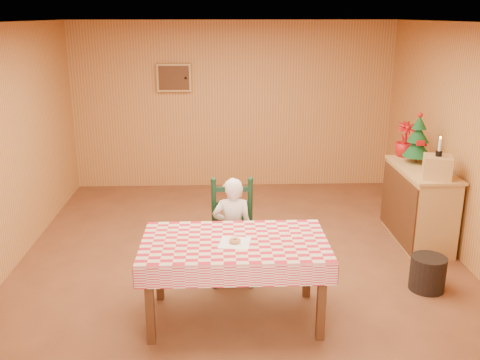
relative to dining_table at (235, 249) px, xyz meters
name	(u,v)px	position (x,y,z in m)	size (l,w,h in m)	color
ground	(241,267)	(0.10, 1.02, -0.69)	(6.00, 6.00, 0.00)	brown
cabin_walls	(239,95)	(0.09, 1.55, 1.14)	(5.10, 6.05, 2.65)	#C58747
dining_table	(235,249)	(0.00, 0.00, 0.00)	(1.66, 0.96, 0.77)	#502B15
ladder_chair	(232,233)	(0.00, 0.79, -0.18)	(0.44, 0.40, 1.08)	black
seated_child	(233,230)	(0.00, 0.73, -0.13)	(0.41, 0.27, 1.12)	silver
napkin	(235,243)	(0.00, -0.05, 0.08)	(0.26, 0.26, 0.00)	white
donut	(235,241)	(0.00, -0.05, 0.10)	(0.10, 0.10, 0.03)	#B77841
shelf_unit	(418,205)	(2.28, 1.68, -0.22)	(0.54, 1.24, 0.93)	tan
crate	(437,167)	(2.29, 1.28, 0.37)	(0.30, 0.30, 0.25)	tan
christmas_tree	(418,140)	(2.29, 1.93, 0.52)	(0.34, 0.34, 0.62)	#502B15
flower_arrangement	(405,140)	(2.24, 2.23, 0.46)	(0.25, 0.25, 0.44)	#A90F11
candle_set	(439,150)	(2.29, 1.28, 0.56)	(0.07, 0.07, 0.22)	black
storage_bin	(428,273)	(1.96, 0.45, -0.51)	(0.35, 0.35, 0.35)	black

